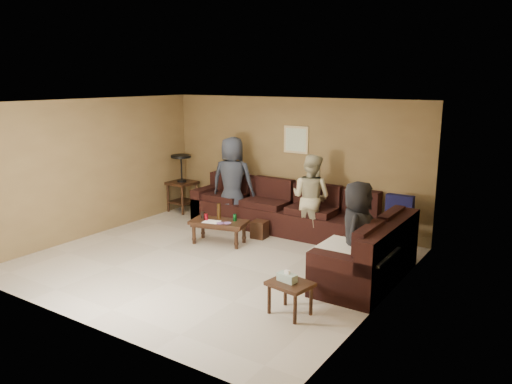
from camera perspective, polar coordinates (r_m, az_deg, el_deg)
room at (r=7.63m, az=-5.09°, el=3.90°), size 5.60×5.50×2.50m
sectional_sofa at (r=8.74m, az=5.51°, el=-3.95°), size 4.65×2.90×0.97m
coffee_table at (r=8.79m, az=-4.29°, el=-3.65°), size 1.07×0.70×0.69m
end_table_left at (r=10.94m, az=-8.47°, el=1.13°), size 0.57×0.57×1.24m
side_table_right at (r=6.21m, az=3.86°, el=-10.66°), size 0.57×0.49×0.56m
waste_bin at (r=9.12m, az=0.42°, el=-4.29°), size 0.28×0.28×0.32m
wall_art at (r=9.63m, az=4.60°, el=5.98°), size 0.52×0.04×0.52m
person_left at (r=9.81m, az=-2.69°, el=1.25°), size 0.98×0.78×1.75m
person_middle at (r=8.91m, az=6.29°, el=-0.63°), size 0.80×0.64×1.56m
person_right at (r=7.07m, az=11.46°, el=-4.70°), size 0.60×0.80×1.49m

